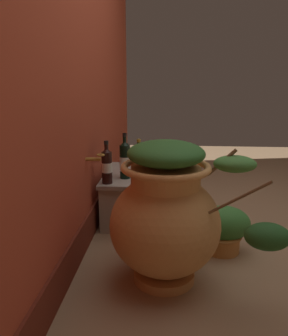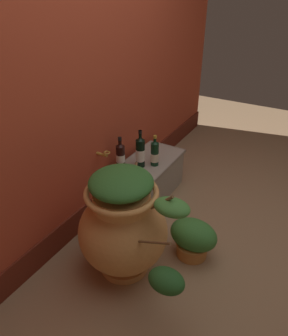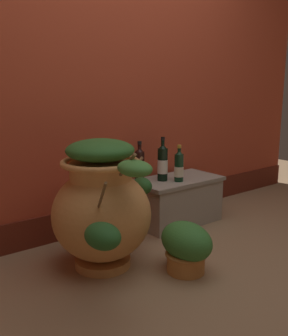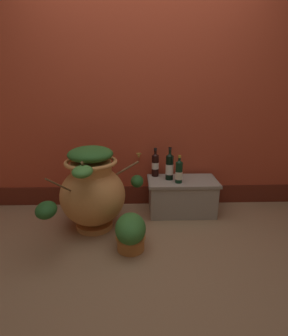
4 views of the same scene
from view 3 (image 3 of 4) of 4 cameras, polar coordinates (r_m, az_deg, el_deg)
The scene contains 8 objects.
ground_plane at distance 2.39m, azimuth 11.78°, elevation -15.63°, with size 7.00×7.00×0.00m, color #9E7A56.
back_wall at distance 3.03m, azimuth -5.17°, elevation 15.61°, with size 4.40×0.33×2.60m.
terracotta_urn at distance 2.34m, azimuth -6.25°, elevation -5.67°, with size 0.84×0.87×0.80m.
stone_ledge at distance 3.14m, azimuth 4.92°, elevation -4.59°, with size 0.73×0.40×0.37m.
wine_bottle_left at distance 2.98m, azimuth 5.24°, elevation 0.26°, with size 0.07×0.07×0.29m.
wine_bottle_middle at distance 2.99m, azimuth -0.66°, elevation 0.72°, with size 0.08×0.08×0.31m.
wine_bottle_right at distance 2.99m, azimuth 2.80°, elevation 0.83°, with size 0.08×0.08×0.35m.
potted_shrub at distance 2.35m, azimuth 6.32°, elevation -11.56°, with size 0.25×0.35×0.31m.
Camera 3 is at (-1.64, -1.35, 1.11)m, focal length 40.81 mm.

